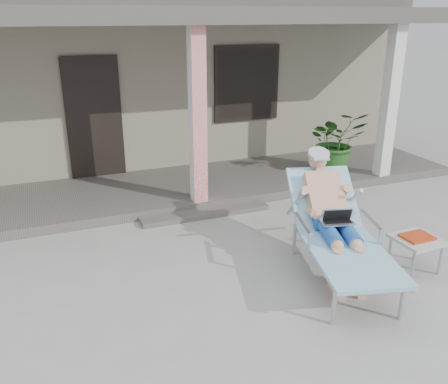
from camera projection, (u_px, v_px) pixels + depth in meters
name	position (u px, v px, depth m)	size (l,w,h in m)	color
ground	(257.00, 273.00, 5.65)	(60.00, 60.00, 0.00)	#9E9E99
house	(137.00, 72.00, 10.73)	(10.40, 5.40, 3.30)	gray
porch_deck	(184.00, 187.00, 8.24)	(10.00, 2.00, 0.15)	#605B56
porch_overhang	(180.00, 22.00, 7.24)	(10.00, 2.30, 2.85)	silver
porch_step	(206.00, 213.00, 7.25)	(2.00, 0.30, 0.07)	#605B56
lounger	(337.00, 203.00, 5.44)	(1.30, 2.23, 1.40)	#B7B7BC
side_table	(417.00, 241.00, 5.60)	(0.52, 0.52, 0.45)	#AEAFAA
potted_palm	(336.00, 141.00, 8.65)	(1.03, 0.89, 1.15)	#26591E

